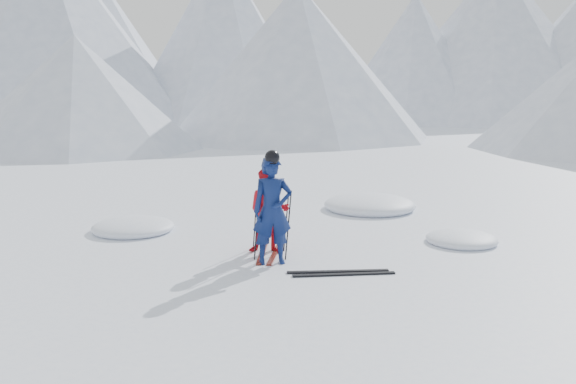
# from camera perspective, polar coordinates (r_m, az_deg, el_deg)

# --- Properties ---
(ground) EXTENTS (160.00, 160.00, 0.00)m
(ground) POSITION_cam_1_polar(r_m,az_deg,el_deg) (11.09, 10.01, -6.23)
(ground) COLOR white
(ground) RESTS_ON ground
(mountain_range) EXTENTS (106.15, 62.94, 15.53)m
(mountain_range) POSITION_cam_1_polar(r_m,az_deg,el_deg) (46.55, 14.32, 14.05)
(mountain_range) COLOR #B2BCD1
(mountain_range) RESTS_ON ground
(skier_blue) EXTENTS (0.78, 0.62, 1.87)m
(skier_blue) POSITION_cam_1_polar(r_m,az_deg,el_deg) (10.48, -1.47, -1.74)
(skier_blue) COLOR #0D1C50
(skier_blue) RESTS_ON ground
(skier_red) EXTENTS (0.78, 0.61, 1.58)m
(skier_red) POSITION_cam_1_polar(r_m,az_deg,el_deg) (11.17, -1.80, -1.79)
(skier_red) COLOR red
(skier_red) RESTS_ON ground
(pole_blue_left) EXTENTS (0.12, 0.09, 1.25)m
(pole_blue_left) POSITION_cam_1_polar(r_m,az_deg,el_deg) (10.73, -2.95, -3.18)
(pole_blue_left) COLOR black
(pole_blue_left) RESTS_ON ground
(pole_blue_right) EXTENTS (0.12, 0.07, 1.25)m
(pole_blue_right) POSITION_cam_1_polar(r_m,az_deg,el_deg) (10.76, 0.03, -3.13)
(pole_blue_right) COLOR black
(pole_blue_right) RESTS_ON ground
(pole_red_left) EXTENTS (0.11, 0.09, 1.05)m
(pole_red_left) POSITION_cam_1_polar(r_m,az_deg,el_deg) (11.51, -3.11, -2.79)
(pole_red_left) COLOR black
(pole_red_left) RESTS_ON ground
(pole_red_right) EXTENTS (0.11, 0.08, 1.05)m
(pole_red_right) POSITION_cam_1_polar(r_m,az_deg,el_deg) (11.34, -0.18, -2.97)
(pole_red_right) COLOR black
(pole_red_right) RESTS_ON ground
(ski_worn_left) EXTENTS (0.18, 1.70, 0.03)m
(ski_worn_left) POSITION_cam_1_polar(r_m,az_deg,el_deg) (11.37, -2.38, -5.60)
(ski_worn_left) COLOR black
(ski_worn_left) RESTS_ON ground
(ski_worn_right) EXTENTS (0.12, 1.70, 0.03)m
(ski_worn_right) POSITION_cam_1_polar(r_m,az_deg,el_deg) (11.34, -1.17, -5.63)
(ski_worn_right) COLOR black
(ski_worn_right) RESTS_ON ground
(ski_loose_a) EXTENTS (1.69, 0.39, 0.03)m
(ski_loose_a) POSITION_cam_1_polar(r_m,az_deg,el_deg) (10.21, 4.70, -7.42)
(ski_loose_a) COLOR black
(ski_loose_a) RESTS_ON ground
(ski_loose_b) EXTENTS (1.68, 0.44, 0.03)m
(ski_loose_b) POSITION_cam_1_polar(r_m,az_deg,el_deg) (10.07, 5.26, -7.68)
(ski_loose_b) COLOR black
(ski_loose_b) RESTS_ON ground
(snow_lumps) EXTENTS (8.36, 5.01, 0.50)m
(snow_lumps) POSITION_cam_1_polar(r_m,az_deg,el_deg) (14.27, 3.32, -2.48)
(snow_lumps) COLOR white
(snow_lumps) RESTS_ON ground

